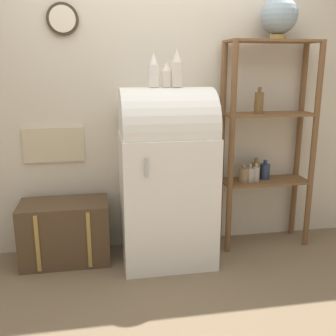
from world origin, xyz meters
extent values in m
plane|color=#7A664C|center=(0.00, 0.00, 0.00)|extent=(12.00, 12.00, 0.00)
cube|color=beige|center=(0.00, 0.58, 1.35)|extent=(7.00, 0.05, 2.70)
cylinder|color=#382D1E|center=(-0.77, 0.54, 1.95)|extent=(0.25, 0.03, 0.25)
cylinder|color=beige|center=(-0.77, 0.52, 1.95)|extent=(0.20, 0.01, 0.20)
cube|color=#C6B793|center=(-0.91, 0.54, 0.96)|extent=(0.50, 0.02, 0.29)
cube|color=white|center=(0.00, 0.23, 0.53)|extent=(0.74, 0.64, 1.07)
cylinder|color=white|center=(0.00, 0.23, 1.13)|extent=(0.73, 0.61, 0.61)
cylinder|color=#B7B7BC|center=(-0.20, -0.11, 0.89)|extent=(0.02, 0.02, 0.14)
cube|color=brown|center=(-0.84, 0.32, 0.26)|extent=(0.72, 0.39, 0.52)
cube|color=#AD8942|center=(-1.04, 0.12, 0.26)|extent=(0.03, 0.01, 0.46)
cube|color=#AD8942|center=(-0.64, 0.12, 0.26)|extent=(0.03, 0.01, 0.46)
cylinder|color=brown|center=(0.55, 0.24, 0.90)|extent=(0.05, 0.05, 1.81)
cylinder|color=brown|center=(1.30, 0.24, 0.90)|extent=(0.05, 0.05, 1.81)
cylinder|color=brown|center=(0.55, 0.51, 0.90)|extent=(0.05, 0.05, 1.81)
cylinder|color=brown|center=(1.30, 0.51, 0.90)|extent=(0.05, 0.05, 1.81)
cube|color=brown|center=(0.92, 0.37, 0.59)|extent=(0.78, 0.29, 0.02)
cube|color=brown|center=(0.92, 0.37, 1.19)|extent=(0.78, 0.29, 0.02)
cube|color=brown|center=(0.92, 0.37, 1.80)|extent=(0.78, 0.29, 0.02)
cylinder|color=#23334C|center=(0.94, 0.41, 0.67)|extent=(0.09, 0.09, 0.14)
cylinder|color=#23334C|center=(0.94, 0.41, 0.76)|extent=(0.04, 0.04, 0.03)
cylinder|color=#9E998E|center=(0.83, 0.35, 0.67)|extent=(0.06, 0.06, 0.13)
cylinder|color=#9E998E|center=(0.83, 0.35, 0.75)|extent=(0.03, 0.03, 0.03)
cylinder|color=brown|center=(0.84, 0.39, 0.68)|extent=(0.08, 0.08, 0.16)
cylinder|color=brown|center=(0.84, 0.39, 0.78)|extent=(0.03, 0.03, 0.04)
cylinder|color=brown|center=(0.81, 0.34, 1.29)|extent=(0.08, 0.08, 0.18)
cylinder|color=brown|center=(0.81, 0.34, 1.40)|extent=(0.03, 0.03, 0.04)
cylinder|color=#9E998E|center=(0.77, 0.36, 0.66)|extent=(0.07, 0.07, 0.12)
cylinder|color=#9E998E|center=(0.77, 0.36, 0.74)|extent=(0.03, 0.03, 0.03)
cylinder|color=#7F6647|center=(0.71, 0.35, 0.66)|extent=(0.09, 0.09, 0.12)
cylinder|color=#7F6647|center=(0.71, 0.35, 0.74)|extent=(0.04, 0.04, 0.03)
cylinder|color=#AD8942|center=(0.96, 0.37, 1.83)|extent=(0.13, 0.13, 0.04)
sphere|color=#7F939E|center=(0.96, 0.37, 2.00)|extent=(0.30, 0.30, 0.30)
cylinder|color=white|center=(-0.10, 0.22, 1.52)|extent=(0.07, 0.07, 0.17)
cone|color=white|center=(-0.10, 0.22, 1.65)|extent=(0.06, 0.06, 0.09)
cylinder|color=silver|center=(0.00, 0.23, 1.50)|extent=(0.08, 0.08, 0.12)
cone|color=silver|center=(0.00, 0.23, 1.59)|extent=(0.07, 0.07, 0.07)
cylinder|color=silver|center=(0.08, 0.22, 1.53)|extent=(0.09, 0.09, 0.19)
cone|color=silver|center=(0.08, 0.22, 1.68)|extent=(0.07, 0.07, 0.10)
camera|label=1|loc=(-0.53, -2.82, 1.59)|focal=42.00mm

